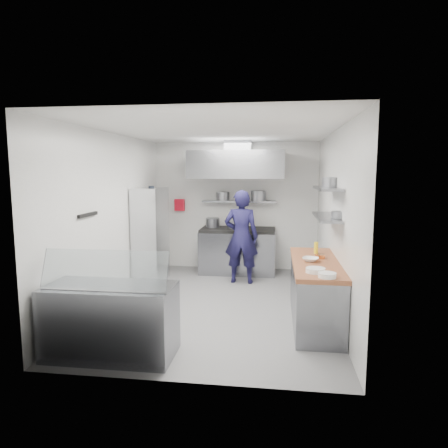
# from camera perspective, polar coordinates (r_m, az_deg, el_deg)

# --- Properties ---
(floor) EXTENTS (5.00, 5.00, 0.00)m
(floor) POSITION_cam_1_polar(r_m,az_deg,el_deg) (6.71, -0.69, -11.32)
(floor) COLOR slate
(floor) RESTS_ON ground
(ceiling) EXTENTS (5.00, 5.00, 0.00)m
(ceiling) POSITION_cam_1_polar(r_m,az_deg,el_deg) (6.38, -0.73, 13.21)
(ceiling) COLOR silver
(ceiling) RESTS_ON wall_back
(wall_back) EXTENTS (3.60, 2.80, 0.02)m
(wall_back) POSITION_cam_1_polar(r_m,az_deg,el_deg) (8.87, 1.62, 2.56)
(wall_back) COLOR white
(wall_back) RESTS_ON floor
(wall_front) EXTENTS (3.60, 2.80, 0.02)m
(wall_front) POSITION_cam_1_polar(r_m,az_deg,el_deg) (3.97, -5.91, -3.68)
(wall_front) COLOR white
(wall_front) RESTS_ON floor
(wall_left) EXTENTS (2.80, 5.00, 0.02)m
(wall_left) POSITION_cam_1_polar(r_m,az_deg,el_deg) (6.89, -15.69, 0.85)
(wall_left) COLOR white
(wall_left) RESTS_ON floor
(wall_right) EXTENTS (2.80, 5.00, 0.02)m
(wall_right) POSITION_cam_1_polar(r_m,az_deg,el_deg) (6.39, 15.47, 0.35)
(wall_right) COLOR white
(wall_right) RESTS_ON floor
(gas_range) EXTENTS (1.60, 0.80, 0.90)m
(gas_range) POSITION_cam_1_polar(r_m,az_deg,el_deg) (8.60, 1.98, -4.00)
(gas_range) COLOR gray
(gas_range) RESTS_ON floor
(cooktop) EXTENTS (1.57, 0.78, 0.06)m
(cooktop) POSITION_cam_1_polar(r_m,az_deg,el_deg) (8.52, 1.99, -0.83)
(cooktop) COLOR black
(cooktop) RESTS_ON gas_range
(stock_pot_left) EXTENTS (0.30, 0.30, 0.20)m
(stock_pot_left) POSITION_cam_1_polar(r_m,az_deg,el_deg) (8.70, -1.62, 0.21)
(stock_pot_left) COLOR slate
(stock_pot_left) RESTS_ON cooktop
(stock_pot_mid) EXTENTS (0.30, 0.30, 0.24)m
(stock_pot_mid) POSITION_cam_1_polar(r_m,az_deg,el_deg) (8.52, 1.46, 0.19)
(stock_pot_mid) COLOR slate
(stock_pot_mid) RESTS_ON cooktop
(over_range_shelf) EXTENTS (1.60, 0.30, 0.04)m
(over_range_shelf) POSITION_cam_1_polar(r_m,az_deg,el_deg) (8.69, 2.17, 3.25)
(over_range_shelf) COLOR gray
(over_range_shelf) RESTS_ON wall_back
(shelf_pot_a) EXTENTS (0.29, 0.29, 0.18)m
(shelf_pot_a) POSITION_cam_1_polar(r_m,az_deg,el_deg) (8.73, -0.17, 4.00)
(shelf_pot_a) COLOR slate
(shelf_pot_a) RESTS_ON over_range_shelf
(shelf_pot_b) EXTENTS (0.31, 0.31, 0.22)m
(shelf_pot_b) POSITION_cam_1_polar(r_m,az_deg,el_deg) (8.55, 4.93, 4.03)
(shelf_pot_b) COLOR slate
(shelf_pot_b) RESTS_ON over_range_shelf
(extractor_hood) EXTENTS (1.90, 1.15, 0.55)m
(extractor_hood) POSITION_cam_1_polar(r_m,az_deg,el_deg) (8.25, 1.92, 8.44)
(extractor_hood) COLOR gray
(extractor_hood) RESTS_ON wall_back
(hood_duct) EXTENTS (0.55, 0.55, 0.24)m
(hood_duct) POSITION_cam_1_polar(r_m,az_deg,el_deg) (8.49, 2.08, 10.98)
(hood_duct) COLOR slate
(hood_duct) RESTS_ON extractor_hood
(red_firebox) EXTENTS (0.22, 0.10, 0.26)m
(red_firebox) POSITION_cam_1_polar(r_m,az_deg,el_deg) (9.02, -6.35, 2.73)
(red_firebox) COLOR red
(red_firebox) RESTS_ON wall_back
(chef) EXTENTS (0.68, 0.46, 1.82)m
(chef) POSITION_cam_1_polar(r_m,az_deg,el_deg) (7.75, 2.48, -1.83)
(chef) COLOR #151237
(chef) RESTS_ON floor
(wire_rack) EXTENTS (0.50, 0.90, 1.85)m
(wire_rack) POSITION_cam_1_polar(r_m,az_deg,el_deg) (7.96, -10.42, -1.58)
(wire_rack) COLOR silver
(wire_rack) RESTS_ON floor
(rack_bin_a) EXTENTS (0.17, 0.21, 0.19)m
(rack_bin_a) POSITION_cam_1_polar(r_m,az_deg,el_deg) (7.90, -10.58, -2.57)
(rack_bin_a) COLOR white
(rack_bin_a) RESTS_ON wire_rack
(rack_bin_b) EXTENTS (0.13, 0.16, 0.15)m
(rack_bin_b) POSITION_cam_1_polar(r_m,az_deg,el_deg) (7.99, -10.29, 1.18)
(rack_bin_b) COLOR yellow
(rack_bin_b) RESTS_ON wire_rack
(rack_jar) EXTENTS (0.11, 0.11, 0.18)m
(rack_jar) POSITION_cam_1_polar(r_m,az_deg,el_deg) (7.82, -10.32, 4.71)
(rack_jar) COLOR black
(rack_jar) RESTS_ON wire_rack
(knife_strip) EXTENTS (0.04, 0.55, 0.05)m
(knife_strip) POSITION_cam_1_polar(r_m,az_deg,el_deg) (6.05, -18.87, 1.26)
(knife_strip) COLOR black
(knife_strip) RESTS_ON wall_left
(prep_counter_base) EXTENTS (0.62, 2.00, 0.84)m
(prep_counter_base) POSITION_cam_1_polar(r_m,az_deg,el_deg) (5.98, 12.84, -9.68)
(prep_counter_base) COLOR gray
(prep_counter_base) RESTS_ON floor
(prep_counter_top) EXTENTS (0.65, 2.04, 0.06)m
(prep_counter_top) POSITION_cam_1_polar(r_m,az_deg,el_deg) (5.86, 12.97, -5.47)
(prep_counter_top) COLOR #985233
(prep_counter_top) RESTS_ON prep_counter_base
(plate_stack_a) EXTENTS (0.22, 0.22, 0.06)m
(plate_stack_a) POSITION_cam_1_polar(r_m,az_deg,el_deg) (4.99, 14.53, -7.09)
(plate_stack_a) COLOR white
(plate_stack_a) RESTS_ON prep_counter_top
(plate_stack_b) EXTENTS (0.24, 0.24, 0.06)m
(plate_stack_b) POSITION_cam_1_polar(r_m,az_deg,el_deg) (5.19, 12.94, -6.46)
(plate_stack_b) COLOR white
(plate_stack_b) RESTS_ON prep_counter_top
(copper_pan) EXTENTS (0.14, 0.14, 0.06)m
(copper_pan) POSITION_cam_1_polar(r_m,az_deg,el_deg) (6.04, 13.56, -4.51)
(copper_pan) COLOR orange
(copper_pan) RESTS_ON prep_counter_top
(squeeze_bottle) EXTENTS (0.06, 0.06, 0.18)m
(squeeze_bottle) POSITION_cam_1_polar(r_m,az_deg,el_deg) (6.37, 13.01, -3.33)
(squeeze_bottle) COLOR yellow
(squeeze_bottle) RESTS_ON prep_counter_top
(mixing_bowl) EXTENTS (0.29, 0.29, 0.06)m
(mixing_bowl) POSITION_cam_1_polar(r_m,az_deg,el_deg) (5.81, 12.25, -4.97)
(mixing_bowl) COLOR white
(mixing_bowl) RESTS_ON prep_counter_top
(wall_shelf_lower) EXTENTS (0.30, 1.30, 0.04)m
(wall_shelf_lower) POSITION_cam_1_polar(r_m,az_deg,el_deg) (6.07, 14.39, 0.97)
(wall_shelf_lower) COLOR gray
(wall_shelf_lower) RESTS_ON wall_right
(wall_shelf_upper) EXTENTS (0.30, 1.30, 0.04)m
(wall_shelf_upper) POSITION_cam_1_polar(r_m,az_deg,el_deg) (6.03, 14.52, 4.93)
(wall_shelf_upper) COLOR gray
(wall_shelf_upper) RESTS_ON wall_right
(shelf_pot_c) EXTENTS (0.20, 0.20, 0.10)m
(shelf_pot_c) POSITION_cam_1_polar(r_m,az_deg,el_deg) (5.76, 16.06, 1.27)
(shelf_pot_c) COLOR slate
(shelf_pot_c) RESTS_ON wall_shelf_lower
(shelf_pot_d) EXTENTS (0.25, 0.25, 0.14)m
(shelf_pot_d) POSITION_cam_1_polar(r_m,az_deg,el_deg) (6.31, 14.96, 5.84)
(shelf_pot_d) COLOR slate
(shelf_pot_d) RESTS_ON wall_shelf_upper
(display_case) EXTENTS (1.50, 0.70, 0.85)m
(display_case) POSITION_cam_1_polar(r_m,az_deg,el_deg) (5.01, -15.87, -13.15)
(display_case) COLOR gray
(display_case) RESTS_ON floor
(display_glass) EXTENTS (1.47, 0.19, 0.42)m
(display_glass) POSITION_cam_1_polar(r_m,az_deg,el_deg) (4.71, -16.73, -6.27)
(display_glass) COLOR silver
(display_glass) RESTS_ON display_case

